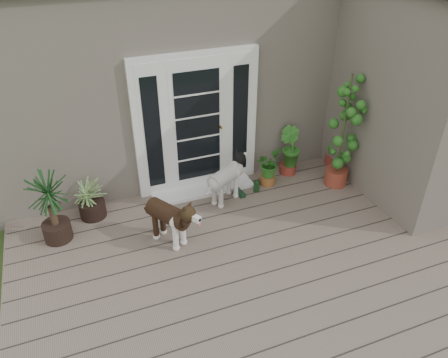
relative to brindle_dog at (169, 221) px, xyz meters
name	(u,v)px	position (x,y,z in m)	size (l,w,h in m)	color
deck	(271,275)	(1.01, -1.01, -0.39)	(6.20, 4.60, 0.12)	#6B5B4C
house_main	(171,59)	(1.01, 3.24, 1.10)	(7.40, 4.00, 3.10)	#665E54
house_wing	(421,99)	(3.91, 0.09, 1.10)	(1.60, 2.40, 3.10)	#665E54
door_unit	(197,124)	(0.81, 1.19, 0.74)	(1.90, 0.14, 2.15)	white
door_step	(203,189)	(0.81, 0.99, -0.31)	(1.60, 0.40, 0.05)	white
brindle_dog	(169,221)	(0.00, 0.00, 0.00)	(0.34, 0.80, 0.67)	#331F12
white_dog	(225,183)	(1.04, 0.62, -0.02)	(0.33, 0.76, 0.64)	white
spider_plant	(90,197)	(-0.89, 0.95, 0.00)	(0.62, 0.62, 0.67)	#87A062
yucca	(51,208)	(-1.39, 0.60, 0.18)	(0.71, 0.71, 1.02)	black
herb_a	(268,170)	(1.84, 0.80, -0.08)	(0.41, 0.41, 0.52)	#235D1A
herb_b	(289,157)	(2.32, 0.99, -0.03)	(0.40, 0.40, 0.60)	#235618
herb_c	(335,150)	(3.21, 0.99, -0.07)	(0.33, 0.33, 0.52)	#1D651E
sapling	(343,131)	(2.87, 0.41, 0.61)	(0.56, 0.56, 1.90)	#265D1A
clog_left	(240,192)	(1.30, 0.68, -0.29)	(0.12, 0.26, 0.08)	black
clog_right	(256,186)	(1.62, 0.74, -0.29)	(0.13, 0.27, 0.08)	black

